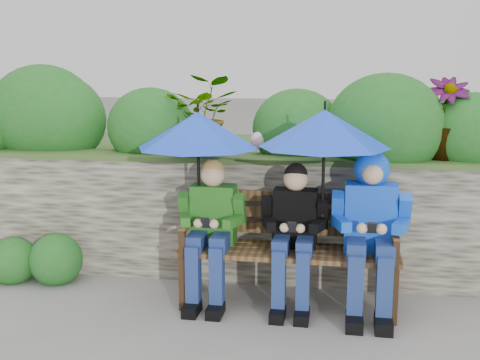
% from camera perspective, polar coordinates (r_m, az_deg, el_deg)
% --- Properties ---
extents(ground, '(60.00, 60.00, 0.00)m').
position_cam_1_polar(ground, '(4.47, -0.22, -12.28)').
color(ground, slate).
rests_on(ground, ground).
extents(garden_backdrop, '(8.00, 2.85, 1.85)m').
position_cam_1_polar(garden_backdrop, '(5.79, 1.10, -0.10)').
color(garden_backdrop, '#423D33').
rests_on(garden_backdrop, ground).
extents(park_bench, '(1.59, 0.47, 0.84)m').
position_cam_1_polar(park_bench, '(4.48, 4.71, -5.79)').
color(park_bench, '#322011').
rests_on(park_bench, ground).
extents(boy_left, '(0.49, 0.57, 1.08)m').
position_cam_1_polar(boy_left, '(4.46, -2.76, -4.22)').
color(boy_left, '#326B21').
rests_on(boy_left, ground).
extents(boy_middle, '(0.48, 0.55, 1.06)m').
position_cam_1_polar(boy_middle, '(4.38, 5.15, -4.64)').
color(boy_middle, black).
rests_on(boy_middle, ground).
extents(boy_right, '(0.55, 0.66, 1.16)m').
position_cam_1_polar(boy_right, '(4.35, 12.28, -3.79)').
color(boy_right, blue).
rests_on(boy_right, ground).
extents(umbrella_left, '(0.92, 0.92, 0.83)m').
position_cam_1_polar(umbrella_left, '(4.42, -4.00, 4.74)').
color(umbrella_left, blue).
rests_on(umbrella_left, ground).
extents(umbrella_right, '(0.93, 0.93, 0.84)m').
position_cam_1_polar(umbrella_right, '(4.25, 8.01, 4.83)').
color(umbrella_right, blue).
rests_on(umbrella_right, ground).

